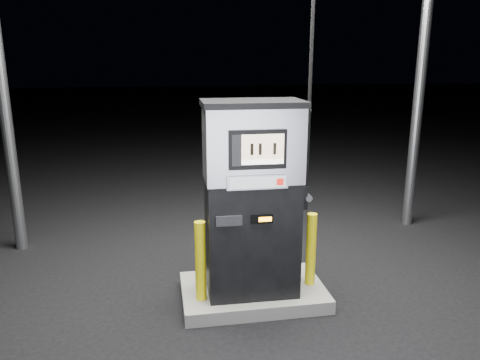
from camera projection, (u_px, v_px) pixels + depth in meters
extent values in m
plane|color=black|center=(253.00, 298.00, 5.34)|extent=(80.00, 80.00, 0.00)
cube|color=slate|center=(253.00, 292.00, 5.32)|extent=(1.60, 1.00, 0.15)
cylinder|color=gray|center=(2.00, 90.00, 6.18)|extent=(0.16, 0.16, 4.50)
cylinder|color=gray|center=(420.00, 85.00, 7.17)|extent=(0.16, 0.16, 4.50)
cube|color=black|center=(252.00, 237.00, 5.06)|extent=(0.98, 0.58, 1.27)
cube|color=#A8A9AF|center=(252.00, 144.00, 4.80)|extent=(1.00, 0.60, 0.76)
cube|color=black|center=(253.00, 103.00, 4.69)|extent=(1.04, 0.64, 0.06)
cube|color=black|center=(258.00, 150.00, 4.52)|extent=(0.57, 0.04, 0.39)
cube|color=beige|center=(263.00, 147.00, 4.50)|extent=(0.42, 0.01, 0.24)
cube|color=white|center=(263.00, 162.00, 4.54)|extent=(0.42, 0.01, 0.05)
cube|color=#A8A9AF|center=(257.00, 182.00, 4.60)|extent=(0.61, 0.04, 0.14)
cube|color=#B0B2B8|center=(258.00, 183.00, 4.58)|extent=(0.56, 0.01, 0.11)
cube|color=red|center=(280.00, 182.00, 4.61)|extent=(0.07, 0.00, 0.07)
cube|color=black|center=(262.00, 219.00, 4.71)|extent=(0.22, 0.02, 0.09)
cube|color=orange|center=(265.00, 219.00, 4.70)|extent=(0.13, 0.01, 0.05)
cube|color=black|center=(229.00, 221.00, 4.66)|extent=(0.27, 0.03, 0.10)
cube|color=black|center=(301.00, 196.00, 5.03)|extent=(0.10, 0.19, 0.25)
cylinder|color=gray|center=(306.00, 196.00, 5.04)|extent=(0.07, 0.23, 0.07)
cylinder|color=black|center=(312.00, 30.00, 4.55)|extent=(0.04, 0.04, 3.16)
cylinder|color=yellow|center=(201.00, 261.00, 4.92)|extent=(0.13, 0.13, 0.88)
cylinder|color=yellow|center=(311.00, 249.00, 5.27)|extent=(0.11, 0.11, 0.84)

